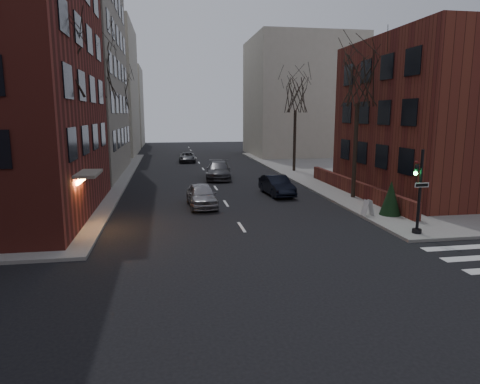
% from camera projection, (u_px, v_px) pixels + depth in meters
% --- Properties ---
extents(ground, '(160.00, 160.00, 0.00)m').
position_uv_depth(ground, '(325.00, 353.00, 10.46)').
color(ground, black).
rests_on(ground, ground).
extents(building_left_tan, '(18.00, 18.00, 28.00)m').
position_uv_depth(building_left_tan, '(12.00, 20.00, 38.11)').
color(building_left_tan, gray).
rests_on(building_left_tan, ground).
extents(building_right_brick, '(12.00, 14.00, 11.00)m').
position_uv_depth(building_right_brick, '(452.00, 118.00, 30.60)').
color(building_right_brick, maroon).
rests_on(building_right_brick, ground).
extents(low_wall_right, '(0.35, 16.00, 1.00)m').
position_uv_depth(low_wall_right, '(354.00, 187.00, 30.29)').
color(low_wall_right, maroon).
rests_on(low_wall_right, sidewalk_far_right).
extents(building_distant_la, '(14.00, 16.00, 18.00)m').
position_uv_depth(building_distant_la, '(84.00, 90.00, 59.71)').
color(building_distant_la, '#B7AE9B').
rests_on(building_distant_la, ground).
extents(building_distant_ra, '(14.00, 14.00, 16.00)m').
position_uv_depth(building_distant_ra, '(301.00, 98.00, 59.96)').
color(building_distant_ra, '#B7AE9B').
rests_on(building_distant_ra, ground).
extents(building_distant_lb, '(10.00, 12.00, 14.00)m').
position_uv_depth(building_distant_lb, '(114.00, 107.00, 76.89)').
color(building_distant_lb, '#B7AE9B').
rests_on(building_distant_lb, ground).
extents(traffic_signal, '(0.76, 0.44, 4.00)m').
position_uv_depth(traffic_signal, '(418.00, 197.00, 20.14)').
color(traffic_signal, black).
rests_on(traffic_signal, sidewalk_far_right).
extents(tree_left_a, '(4.18, 4.18, 10.26)m').
position_uv_depth(tree_left_a, '(59.00, 58.00, 21.06)').
color(tree_left_a, '#2D231C').
rests_on(tree_left_a, sidewalk_far_left).
extents(tree_left_b, '(4.40, 4.40, 10.80)m').
position_uv_depth(tree_left_b, '(97.00, 72.00, 32.62)').
color(tree_left_b, '#2D231C').
rests_on(tree_left_b, sidewalk_far_left).
extents(tree_left_c, '(3.96, 3.96, 9.72)m').
position_uv_depth(tree_left_c, '(118.00, 93.00, 46.36)').
color(tree_left_c, '#2D231C').
rests_on(tree_left_c, sidewalk_far_left).
extents(tree_right_a, '(3.96, 3.96, 9.72)m').
position_uv_depth(tree_right_a, '(359.00, 79.00, 27.91)').
color(tree_right_a, '#2D231C').
rests_on(tree_right_a, sidewalk_far_right).
extents(tree_right_b, '(3.74, 3.74, 9.18)m').
position_uv_depth(tree_right_b, '(296.00, 95.00, 41.57)').
color(tree_right_b, '#2D231C').
rests_on(tree_right_b, sidewalk_far_right).
extents(streetlamp_near, '(0.36, 0.36, 6.28)m').
position_uv_depth(streetlamp_near, '(101.00, 136.00, 29.68)').
color(streetlamp_near, black).
rests_on(streetlamp_near, sidewalk_far_left).
extents(streetlamp_far, '(0.36, 0.36, 6.28)m').
position_uv_depth(streetlamp_far, '(127.00, 127.00, 49.08)').
color(streetlamp_far, black).
rests_on(streetlamp_far, sidewalk_far_left).
extents(parked_sedan, '(1.85, 4.40, 1.41)m').
position_uv_depth(parked_sedan, '(277.00, 185.00, 30.68)').
color(parked_sedan, black).
rests_on(parked_sedan, ground).
extents(car_lane_silver, '(1.90, 4.32, 1.45)m').
position_uv_depth(car_lane_silver, '(202.00, 195.00, 26.89)').
color(car_lane_silver, gray).
rests_on(car_lane_silver, ground).
extents(car_lane_gray, '(2.80, 5.54, 1.54)m').
position_uv_depth(car_lane_gray, '(219.00, 170.00, 38.32)').
color(car_lane_gray, '#3F3F44').
rests_on(car_lane_gray, ground).
extents(car_lane_far, '(2.08, 4.32, 1.19)m').
position_uv_depth(car_lane_far, '(187.00, 157.00, 51.81)').
color(car_lane_far, '#434449').
rests_on(car_lane_far, ground).
extents(sandwich_board, '(0.42, 0.58, 0.91)m').
position_uv_depth(sandwich_board, '(368.00, 208.00, 23.88)').
color(sandwich_board, silver).
rests_on(sandwich_board, sidewalk_far_right).
extents(evergreen_shrub, '(1.20, 1.20, 1.94)m').
position_uv_depth(evergreen_shrub, '(391.00, 198.00, 23.99)').
color(evergreen_shrub, black).
rests_on(evergreen_shrub, sidewalk_far_right).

